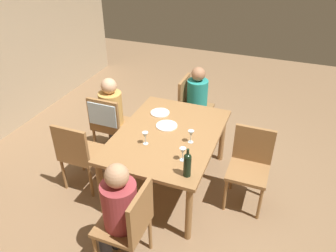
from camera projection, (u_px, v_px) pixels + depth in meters
name	position (u px, v px, depth m)	size (l,w,h in m)	color
ground_plane	(168.00, 182.00, 4.18)	(10.00, 10.00, 0.00)	#846647
dining_table	(168.00, 139.00, 3.82)	(1.57, 1.14, 0.75)	olive
chair_right_end	(191.00, 104.00, 4.84)	(0.44, 0.44, 0.92)	olive
chair_far_right	(107.00, 120.00, 4.33)	(0.46, 0.44, 0.92)	olive
chair_left_end	(130.00, 222.00, 2.94)	(0.44, 0.44, 0.92)	olive
chair_near	(250.00, 162.00, 3.67)	(0.44, 0.44, 0.92)	olive
chair_far_left	(78.00, 152.00, 3.83)	(0.44, 0.44, 0.92)	olive
person_woman_host	(199.00, 98.00, 4.75)	(0.30, 0.34, 1.11)	#33333D
person_man_bearded	(112.00, 111.00, 4.42)	(0.35, 0.30, 1.13)	#33333D
person_man_guest	(118.00, 208.00, 2.91)	(0.31, 0.36, 1.15)	#33333D
wine_bottle_tall_green	(187.00, 164.00, 3.09)	(0.07, 0.07, 0.31)	black
wine_glass_near_left	(191.00, 134.00, 3.58)	(0.07, 0.07, 0.15)	silver
wine_glass_centre	(145.00, 136.00, 3.55)	(0.07, 0.07, 0.15)	silver
wine_glass_near_right	(183.00, 152.00, 3.31)	(0.07, 0.07, 0.15)	silver
dinner_plate_host	(167.00, 126.00, 3.91)	(0.25, 0.25, 0.01)	white
dinner_plate_guest_left	(160.00, 113.00, 4.17)	(0.24, 0.24, 0.01)	white
handbag	(102.00, 159.00, 4.41)	(0.28, 0.12, 0.22)	brown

